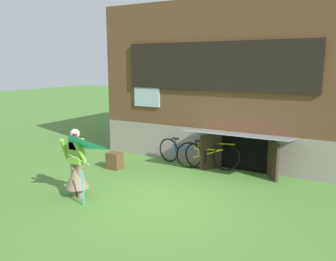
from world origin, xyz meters
The scene contains 7 objects.
ground_plane centered at (0.00, 0.00, 0.00)m, with size 60.00×60.00×0.00m, color #4C7F33.
log_house centered at (0.00, 5.63, 2.34)m, with size 7.50×6.39×4.67m.
person centered at (-1.68, -0.72, 0.64)m, with size 0.60×0.52×1.53m.
kite centered at (-1.32, -1.26, 1.18)m, with size 0.82×0.93×1.42m.
bicycle_yellow centered at (0.01, 2.58, 0.39)m, with size 1.72×0.56×0.81m.
bicycle_blue centered at (-0.82, 2.63, 0.37)m, with size 1.68×0.35×0.77m.
wooden_crate centered at (-2.28, 1.36, 0.23)m, with size 0.39×0.33×0.46m, color brown.
Camera 1 is at (3.64, -6.08, 2.90)m, focal length 37.16 mm.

